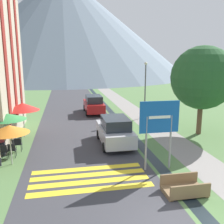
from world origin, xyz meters
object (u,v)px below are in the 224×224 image
Objects in this scene: parked_car_far at (94,104)px; cafe_chair_middle at (18,143)px; footbridge at (184,188)px; cafe_umbrella_front_orange at (9,129)px; cafe_chair_far_right at (16,136)px; person_seated_far at (11,136)px; cafe_chair_near_left at (4,151)px; cafe_umbrella_middle_green at (8,117)px; tree_by_path at (203,78)px; road_sign at (159,124)px; cafe_chair_near_right at (12,149)px; streetlamp at (145,85)px; cafe_chair_far_left at (18,136)px; person_standing_terrace at (1,140)px; parked_car_near at (115,131)px; cafe_umbrella_rear_red at (23,107)px.

parked_car_far reaches higher than cafe_chair_middle.
footbridge is 0.80× the size of cafe_umbrella_front_orange.
cafe_chair_far_right and cafe_chair_middle have the same top height.
parked_car_far is 2.05× the size of cafe_umbrella_front_orange.
parked_car_far is 3.60× the size of person_seated_far.
cafe_chair_near_left is 0.37× the size of cafe_umbrella_middle_green.
cafe_umbrella_front_orange is 0.33× the size of tree_by_path.
tree_by_path reaches higher than road_sign.
cafe_chair_near_right is 0.70× the size of person_seated_far.
streetlamp is at bearing 29.04° from person_seated_far.
cafe_chair_far_left is 0.13m from cafe_chair_far_right.
parked_car_far is 12.36m from person_standing_terrace.
person_seated_far is at bearing -178.95° from tree_by_path.
cafe_umbrella_front_orange is 1.76× the size of person_seated_far.
tree_by_path is (12.66, 2.27, 3.61)m from cafe_chair_near_right.
person_seated_far is 0.23× the size of streetlamp.
footbridge is 8.92m from cafe_umbrella_front_orange.
parked_car_near is at bearing 10.13° from cafe_chair_far_left.
person_standing_terrace reaches higher than cafe_chair_near_left.
cafe_umbrella_rear_red reaches higher than parked_car_near.
person_standing_terrace is (-6.48, -10.53, 0.06)m from parked_car_far.
parked_car_far is at bearing 77.08° from cafe_chair_far_left.
parked_car_near is 6.37m from cafe_umbrella_front_orange.
cafe_chair_far_right is at bearing 135.20° from footbridge.
road_sign is at bearing -26.35° from cafe_chair_near_right.
cafe_umbrella_rear_red is at bearing -158.42° from streetlamp.
cafe_chair_near_right is 2.08m from person_seated_far.
cafe_chair_middle is (0.57, 1.10, 0.00)m from cafe_chair_near_left.
parked_car_near is 4.97× the size of cafe_chair_near_left.
cafe_umbrella_front_orange is 13.09m from tree_by_path.
streetlamp is (10.94, 7.66, 2.09)m from person_standing_terrace.
cafe_chair_middle is at bearing 140.14° from footbridge.
cafe_umbrella_front_orange is at bearing -104.93° from cafe_chair_middle.
streetlamp reaches higher than road_sign.
road_sign is 4.10× the size of cafe_chair_far_right.
cafe_chair_near_right is at bearing -91.58° from cafe_umbrella_rear_red.
tree_by_path is at bearing 8.27° from person_standing_terrace.
cafe_umbrella_rear_red reaches higher than cafe_chair_middle.
cafe_chair_near_left is 0.13× the size of tree_by_path.
parked_car_near is 8.35m from streetlamp.
cafe_chair_near_right is at bearing -118.45° from parked_car_far.
road_sign is 2.08× the size of person_standing_terrace.
cafe_umbrella_front_orange is (0.15, -0.89, 1.40)m from cafe_chair_near_right.
cafe_chair_near_right is at bearing 145.41° from footbridge.
cafe_chair_far_left is (-7.59, 5.45, -1.85)m from road_sign.
tree_by_path is (2.31, -5.74, 1.06)m from streetlamp.
cafe_chair_far_left is 0.13× the size of tree_by_path.
cafe_chair_far_right is 2.30m from person_standing_terrace.
cafe_chair_near_right is at bearing -169.28° from parked_car_near.
cafe_chair_far_right is 2.04m from cafe_umbrella_middle_green.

